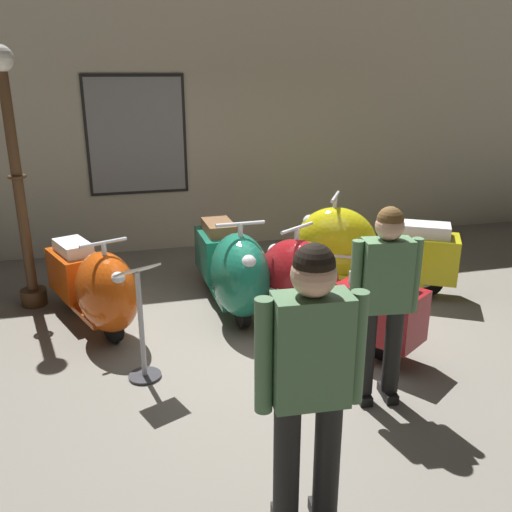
{
  "coord_description": "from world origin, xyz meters",
  "views": [
    {
      "loc": [
        -1.37,
        -4.48,
        2.5
      ],
      "look_at": [
        0.03,
        0.93,
        0.59
      ],
      "focal_mm": 38.26,
      "sensor_mm": 36.0,
      "label": 1
    }
  ],
  "objects": [
    {
      "name": "visitor_0",
      "position": [
        -0.48,
        -2.17,
        1.0
      ],
      "size": [
        0.58,
        0.29,
        1.73
      ],
      "rotation": [
        0.0,
        0.0,
        1.5
      ],
      "color": "black",
      "rests_on": "ground"
    },
    {
      "name": "info_stanchion",
      "position": [
        -1.26,
        -0.27,
        0.43
      ],
      "size": [
        0.38,
        0.34,
        1.04
      ],
      "color": "#333338",
      "rests_on": "ground"
    },
    {
      "name": "showroom_back_wall",
      "position": [
        -0.01,
        3.38,
        1.76
      ],
      "size": [
        18.0,
        0.24,
        3.51
      ],
      "color": "#BCB29E",
      "rests_on": "ground"
    },
    {
      "name": "scooter_2",
      "position": [
        0.47,
        0.09,
        0.49
      ],
      "size": [
        1.38,
        1.73,
        1.07
      ],
      "rotation": [
        0.0,
        0.0,
        2.16
      ],
      "color": "black",
      "rests_on": "ground"
    },
    {
      "name": "ground_plane",
      "position": [
        0.0,
        0.0,
        0.0
      ],
      "size": [
        60.0,
        60.0,
        0.0
      ],
      "primitive_type": "plane",
      "color": "slate"
    },
    {
      "name": "scooter_0",
      "position": [
        -1.64,
        0.79,
        0.46
      ],
      "size": [
        1.06,
        1.71,
        1.01
      ],
      "rotation": [
        0.0,
        0.0,
        -1.18
      ],
      "color": "black",
      "rests_on": "ground"
    },
    {
      "name": "lamppost",
      "position": [
        -2.37,
        1.61,
        1.44
      ],
      "size": [
        0.28,
        0.28,
        2.74
      ],
      "color": "#472D19",
      "rests_on": "ground"
    },
    {
      "name": "scooter_1",
      "position": [
        -0.24,
        0.84,
        0.5
      ],
      "size": [
        0.61,
        1.82,
        1.1
      ],
      "rotation": [
        0.0,
        0.0,
        -1.54
      ],
      "color": "black",
      "rests_on": "ground"
    },
    {
      "name": "visitor_1",
      "position": [
        0.51,
        -1.07,
        0.92
      ],
      "size": [
        0.53,
        0.29,
        1.59
      ],
      "rotation": [
        0.0,
        0.0,
        1.44
      ],
      "color": "black",
      "rests_on": "ground"
    },
    {
      "name": "scooter_3",
      "position": [
        1.36,
        1.09,
        0.52
      ],
      "size": [
        1.87,
        1.4,
        1.14
      ],
      "rotation": [
        0.0,
        0.0,
        2.61
      ],
      "color": "black",
      "rests_on": "ground"
    }
  ]
}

